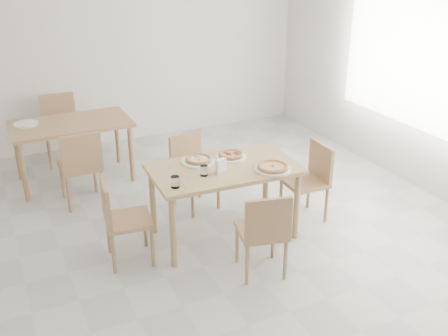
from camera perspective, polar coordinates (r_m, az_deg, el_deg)
name	(u,v)px	position (r m, az deg, el deg)	size (l,w,h in m)	color
room	(445,65)	(6.18, 22.91, 10.27)	(7.28, 7.00, 7.00)	#B8B8B3
main_table	(224,176)	(5.03, 0.00, -0.82)	(1.43, 0.86, 0.75)	tan
chair_south	(264,229)	(4.52, 4.38, -6.66)	(0.48, 0.48, 0.81)	#A88154
chair_north	(192,166)	(5.71, -3.55, 0.26)	(0.49, 0.49, 0.82)	#A88154
chair_west	(119,216)	(4.79, -11.34, -5.10)	(0.45, 0.45, 0.82)	#A88154
chair_east	(311,176)	(5.53, 9.47, -0.86)	(0.42, 0.42, 0.82)	#A88154
plate_margherita	(273,169)	(4.94, 5.33, -0.11)	(0.35, 0.35, 0.02)	white
plate_mushroom	(199,161)	(5.09, -2.79, 0.71)	(0.34, 0.34, 0.02)	white
plate_pepperoni	(231,157)	(5.20, 0.76, 1.23)	(0.31, 0.31, 0.02)	white
pizza_margherita	(273,167)	(4.93, 5.34, 0.13)	(0.30, 0.30, 0.03)	tan
pizza_mushroom	(198,159)	(5.08, -2.79, 0.95)	(0.27, 0.27, 0.03)	tan
pizza_pepperoni	(231,155)	(5.19, 0.76, 1.46)	(0.33, 0.33, 0.03)	tan
tumbler_a	(204,171)	(4.80, -2.19, -0.29)	(0.07, 0.07, 0.10)	white
tumbler_b	(175,182)	(4.59, -5.34, -1.52)	(0.08, 0.08, 0.10)	white
napkin_holder	(221,166)	(4.85, -0.36, 0.20)	(0.13, 0.09, 0.13)	silver
fork_a	(184,183)	(4.67, -4.37, -1.66)	(0.02, 0.20, 0.01)	silver
fork_b	(168,165)	(5.05, -6.17, 0.30)	(0.02, 0.18, 0.01)	silver
second_table	(71,130)	(6.50, -16.29, 4.03)	(1.38, 0.79, 0.75)	#A88154
chair_back_s	(81,163)	(5.90, -15.31, 0.51)	(0.43, 0.43, 0.87)	#A88154
chair_back_n	(60,123)	(7.22, -17.40, 4.65)	(0.48, 0.48, 0.89)	#A88154
plate_empty	(26,124)	(6.55, -20.75, 4.51)	(0.28, 0.28, 0.02)	white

